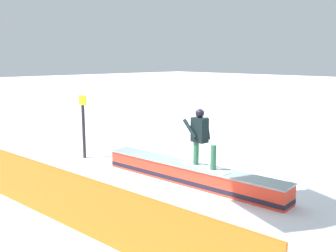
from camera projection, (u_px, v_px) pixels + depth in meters
ground_plane at (190, 183)px, 9.75m from camera, size 120.00×120.00×0.00m
grind_box at (190, 175)px, 9.71m from camera, size 5.35×1.11×0.50m
snowboarder at (201, 136)px, 9.34m from camera, size 1.49×0.42×1.43m
safety_fence at (63, 197)px, 7.26m from camera, size 8.79×0.89×1.08m
trail_marker at (83, 125)px, 12.06m from camera, size 0.40×0.10×2.00m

